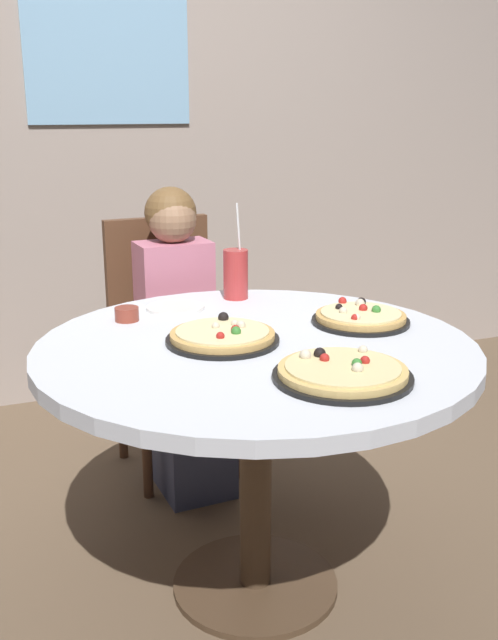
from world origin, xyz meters
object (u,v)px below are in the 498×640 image
object	(u,v)px
plate_small	(175,308)
soda_cup	(236,274)
chair_wooden	(167,331)
diner_child	(183,357)
pizza_cheese	(223,336)
dining_table	(256,379)
sauce_bowl	(127,314)
pizza_veggie	(342,372)
pizza_pepperoni	(360,317)

from	to	relation	value
plate_small	soda_cup	bearing A→B (deg)	14.17
soda_cup	chair_wooden	bearing A→B (deg)	105.87
diner_child	pizza_cheese	distance (m)	0.72
dining_table	diner_child	world-z (taller)	diner_child
pizza_cheese	chair_wooden	bearing A→B (deg)	84.92
chair_wooden	plate_small	distance (m)	0.54
dining_table	sauce_bowl	distance (m)	0.45
dining_table	chair_wooden	bearing A→B (deg)	90.25
pizza_veggie	pizza_cheese	distance (m)	0.39
diner_child	plate_small	size ratio (longest dim) A/B	6.01
chair_wooden	dining_table	bearing A→B (deg)	-89.75
soda_cup	sauce_bowl	xyz separation A→B (m)	(-0.39, -0.12, -0.06)
chair_wooden	sauce_bowl	xyz separation A→B (m)	(-0.27, -0.55, 0.24)
plate_small	sauce_bowl	bearing A→B (deg)	-157.59
pizza_pepperoni	soda_cup	distance (m)	0.47
diner_child	pizza_cheese	size ratio (longest dim) A/B	3.58
pizza_cheese	pizza_pepperoni	distance (m)	0.43
chair_wooden	plate_small	xyz separation A→B (m)	(-0.10, -0.48, 0.22)
diner_child	pizza_veggie	distance (m)	1.06
dining_table	pizza_cheese	world-z (taller)	pizza_cheese
pizza_pepperoni	sauce_bowl	xyz separation A→B (m)	(-0.62, 0.27, 0.00)
chair_wooden	diner_child	bearing A→B (deg)	-87.75
dining_table	sauce_bowl	size ratio (longest dim) A/B	16.71
sauce_bowl	plate_small	world-z (taller)	sauce_bowl
pizza_cheese	soda_cup	size ratio (longest dim) A/B	0.98
plate_small	chair_wooden	bearing A→B (deg)	78.33
diner_child	soda_cup	bearing A→B (deg)	-64.91
pizza_pepperoni	plate_small	size ratio (longest dim) A/B	1.56
dining_table	pizza_pepperoni	xyz separation A→B (m)	(0.35, 0.06, 0.12)
dining_table	soda_cup	distance (m)	0.51
pizza_cheese	plate_small	world-z (taller)	pizza_cheese
diner_child	sauce_bowl	xyz separation A→B (m)	(-0.27, -0.37, 0.29)
chair_wooden	pizza_pepperoni	size ratio (longest dim) A/B	3.38
pizza_pepperoni	soda_cup	world-z (taller)	soda_cup
dining_table	pizza_veggie	world-z (taller)	pizza_veggie
dining_table	pizza_pepperoni	distance (m)	0.37
pizza_veggie	pizza_pepperoni	distance (m)	0.46
chair_wooden	pizza_cheese	distance (m)	0.88
plate_small	dining_table	bearing A→B (deg)	-75.61
pizza_cheese	plate_small	size ratio (longest dim) A/B	1.68
dining_table	diner_child	distance (m)	0.72
dining_table	pizza_cheese	bearing A→B (deg)	153.32
chair_wooden	pizza_veggie	xyz separation A→B (m)	(0.09, -1.20, 0.24)
sauce_bowl	plate_small	bearing A→B (deg)	22.41
pizza_veggie	pizza_pepperoni	bearing A→B (deg)	54.79
chair_wooden	pizza_cheese	bearing A→B (deg)	-95.08
sauce_bowl	diner_child	bearing A→B (deg)	53.38
chair_wooden	sauce_bowl	size ratio (longest dim) A/B	13.57
pizza_pepperoni	soda_cup	bearing A→B (deg)	120.29
pizza_cheese	pizza_veggie	bearing A→B (deg)	-65.69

